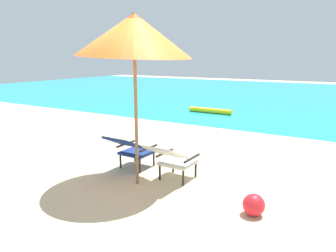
% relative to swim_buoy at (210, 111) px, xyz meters
% --- Properties ---
extents(ground_plane, '(40.00, 40.00, 0.00)m').
position_rel_swim_buoy_xyz_m(ground_plane, '(1.49, -2.01, -0.10)').
color(ground_plane, '#CCB78E').
extents(ocean_band, '(40.00, 18.00, 0.01)m').
position_rel_swim_buoy_xyz_m(ocean_band, '(1.49, 6.89, -0.09)').
color(ocean_band, teal).
rests_on(ocean_band, ground_plane).
extents(swim_buoy, '(1.60, 0.18, 0.18)m').
position_rel_swim_buoy_xyz_m(swim_buoy, '(0.00, 0.00, 0.00)').
color(swim_buoy, yellow).
rests_on(swim_buoy, ocean_band).
extents(lounge_chair_left, '(0.57, 0.89, 0.68)m').
position_rel_swim_buoy_xyz_m(lounge_chair_left, '(1.04, -6.06, 0.31)').
color(lounge_chair_left, navy).
rests_on(lounge_chair_left, ground_plane).
extents(lounge_chair_right, '(0.57, 0.89, 0.68)m').
position_rel_swim_buoy_xyz_m(lounge_chair_right, '(1.95, -6.17, 0.31)').
color(lounge_chair_right, silver).
rests_on(lounge_chair_right, ground_plane).
extents(beach_umbrella_center, '(2.22, 2.20, 2.63)m').
position_rel_swim_buoy_xyz_m(beach_umbrella_center, '(1.50, -6.50, 2.18)').
color(beach_umbrella_center, olive).
rests_on(beach_umbrella_center, ground_plane).
extents(beach_ball, '(0.28, 0.28, 0.28)m').
position_rel_swim_buoy_xyz_m(beach_ball, '(3.37, -6.58, 0.04)').
color(beach_ball, red).
rests_on(beach_ball, ground_plane).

